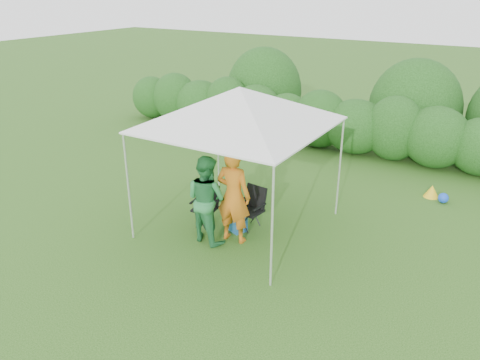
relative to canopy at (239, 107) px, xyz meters
The scene contains 10 objects.
ground 2.51m from the canopy, 90.00° to the right, with size 70.00×70.00×0.00m, color #37641F.
hedge 5.74m from the canopy, 89.01° to the left, with size 15.62×1.53×1.80m.
canopy is the anchor object (origin of this frame).
chair_right 2.00m from the canopy, 20.31° to the left, with size 0.57×0.53×0.85m.
chair_left 2.11m from the canopy, 156.28° to the right, with size 0.54×0.50×0.81m.
man 1.65m from the canopy, 69.68° to the right, with size 0.68×0.44×1.85m, color #C86716.
woman 1.81m from the canopy, 106.14° to the right, with size 0.83×0.64×1.70m, color #297E40.
cooler 2.30m from the canopy, 77.25° to the right, with size 0.49×0.43×0.35m.
bottle 2.00m from the canopy, 66.23° to the right, with size 0.07×0.07×0.26m, color #592D0C.
lawn_toy 5.20m from the canopy, 47.28° to the left, with size 0.57×0.48×0.29m.
Camera 1 is at (4.38, -6.72, 4.54)m, focal length 35.00 mm.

